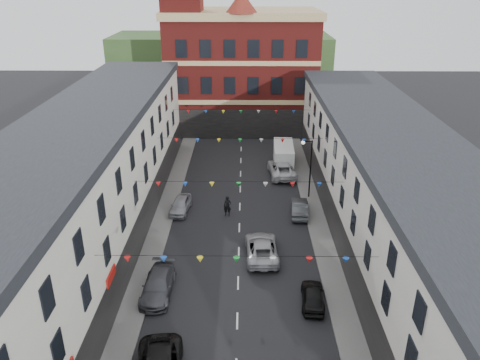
{
  "coord_description": "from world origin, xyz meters",
  "views": [
    {
      "loc": [
        0.41,
        -27.7,
        20.37
      ],
      "look_at": [
        0.05,
        8.33,
        4.42
      ],
      "focal_mm": 35.0,
      "sensor_mm": 36.0,
      "label": 1
    }
  ],
  "objects_px": {
    "car_right_d": "(313,296)",
    "pedestrian": "(227,206)",
    "car_left_d": "(158,285)",
    "car_left_e": "(181,205)",
    "white_van": "(283,155)",
    "moving_car": "(262,248)",
    "car_right_e": "(300,208)",
    "street_lamp": "(308,161)",
    "car_right_f": "(282,169)"
  },
  "relations": [
    {
      "from": "street_lamp",
      "to": "moving_car",
      "type": "distance_m",
      "value": 11.94
    },
    {
      "from": "car_right_e",
      "to": "moving_car",
      "type": "height_order",
      "value": "moving_car"
    },
    {
      "from": "street_lamp",
      "to": "car_right_d",
      "type": "distance_m",
      "value": 16.65
    },
    {
      "from": "street_lamp",
      "to": "car_left_d",
      "type": "relative_size",
      "value": 1.23
    },
    {
      "from": "car_left_e",
      "to": "moving_car",
      "type": "xyz_separation_m",
      "value": [
        7.3,
        -7.5,
        0.06
      ]
    },
    {
      "from": "pedestrian",
      "to": "white_van",
      "type": "bearing_deg",
      "value": 63.95
    },
    {
      "from": "street_lamp",
      "to": "car_right_e",
      "type": "xyz_separation_m",
      "value": [
        -1.05,
        -3.49,
        -3.22
      ]
    },
    {
      "from": "car_left_e",
      "to": "car_right_e",
      "type": "bearing_deg",
      "value": 2.8
    },
    {
      "from": "car_left_d",
      "to": "car_left_e",
      "type": "bearing_deg",
      "value": 91.51
    },
    {
      "from": "car_right_f",
      "to": "pedestrian",
      "type": "xyz_separation_m",
      "value": [
        -5.62,
        -9.38,
        0.15
      ]
    },
    {
      "from": "car_left_e",
      "to": "white_van",
      "type": "bearing_deg",
      "value": 53.28
    },
    {
      "from": "car_right_f",
      "to": "white_van",
      "type": "height_order",
      "value": "white_van"
    },
    {
      "from": "white_van",
      "to": "pedestrian",
      "type": "height_order",
      "value": "white_van"
    },
    {
      "from": "car_left_e",
      "to": "car_right_f",
      "type": "bearing_deg",
      "value": 46.16
    },
    {
      "from": "street_lamp",
      "to": "car_right_d",
      "type": "height_order",
      "value": "street_lamp"
    },
    {
      "from": "pedestrian",
      "to": "car_right_d",
      "type": "bearing_deg",
      "value": -63.77
    },
    {
      "from": "car_right_e",
      "to": "car_left_e",
      "type": "bearing_deg",
      "value": 1.97
    },
    {
      "from": "car_right_f",
      "to": "car_right_e",
      "type": "bearing_deg",
      "value": 91.94
    },
    {
      "from": "street_lamp",
      "to": "car_right_e",
      "type": "relative_size",
      "value": 1.44
    },
    {
      "from": "car_left_d",
      "to": "moving_car",
      "type": "distance_m",
      "value": 8.71
    },
    {
      "from": "car_right_f",
      "to": "white_van",
      "type": "xyz_separation_m",
      "value": [
        0.39,
        2.87,
        0.44
      ]
    },
    {
      "from": "car_left_e",
      "to": "pedestrian",
      "type": "xyz_separation_m",
      "value": [
        4.39,
        -0.76,
        0.28
      ]
    },
    {
      "from": "car_right_e",
      "to": "pedestrian",
      "type": "relative_size",
      "value": 2.17
    },
    {
      "from": "moving_car",
      "to": "pedestrian",
      "type": "relative_size",
      "value": 2.78
    },
    {
      "from": "car_right_e",
      "to": "car_right_f",
      "type": "distance_m",
      "value": 9.18
    },
    {
      "from": "car_left_d",
      "to": "street_lamp",
      "type": "bearing_deg",
      "value": 53.18
    },
    {
      "from": "moving_car",
      "to": "pedestrian",
      "type": "xyz_separation_m",
      "value": [
        -2.91,
        6.73,
        0.22
      ]
    },
    {
      "from": "moving_car",
      "to": "white_van",
      "type": "distance_m",
      "value": 19.24
    },
    {
      "from": "car_left_e",
      "to": "car_right_f",
      "type": "height_order",
      "value": "car_right_f"
    },
    {
      "from": "car_right_e",
      "to": "pedestrian",
      "type": "bearing_deg",
      "value": 6.83
    },
    {
      "from": "car_right_d",
      "to": "car_left_e",
      "type": "bearing_deg",
      "value": -46.69
    },
    {
      "from": "car_left_d",
      "to": "car_right_f",
      "type": "relative_size",
      "value": 0.84
    },
    {
      "from": "white_van",
      "to": "pedestrian",
      "type": "bearing_deg",
      "value": -113.9
    },
    {
      "from": "car_right_f",
      "to": "moving_car",
      "type": "distance_m",
      "value": 16.34
    },
    {
      "from": "car_left_e",
      "to": "car_right_e",
      "type": "relative_size",
      "value": 0.96
    },
    {
      "from": "car_left_d",
      "to": "pedestrian",
      "type": "bearing_deg",
      "value": 70.6
    },
    {
      "from": "car_right_d",
      "to": "pedestrian",
      "type": "distance_m",
      "value": 13.94
    },
    {
      "from": "car_left_e",
      "to": "car_right_d",
      "type": "bearing_deg",
      "value": -46.12
    },
    {
      "from": "car_left_d",
      "to": "car_right_d",
      "type": "relative_size",
      "value": 1.31
    },
    {
      "from": "street_lamp",
      "to": "car_right_f",
      "type": "relative_size",
      "value": 1.04
    },
    {
      "from": "car_left_e",
      "to": "car_right_e",
      "type": "distance_m",
      "value": 11.01
    },
    {
      "from": "moving_car",
      "to": "car_right_d",
      "type": "bearing_deg",
      "value": 117.24
    },
    {
      "from": "car_right_f",
      "to": "white_van",
      "type": "bearing_deg",
      "value": -102.06
    },
    {
      "from": "street_lamp",
      "to": "car_right_e",
      "type": "height_order",
      "value": "street_lamp"
    },
    {
      "from": "car_right_d",
      "to": "white_van",
      "type": "bearing_deg",
      "value": -84.82
    },
    {
      "from": "car_right_f",
      "to": "street_lamp",
      "type": "bearing_deg",
      "value": 105.68
    },
    {
      "from": "moving_car",
      "to": "car_right_e",
      "type": "bearing_deg",
      "value": -119.91
    },
    {
      "from": "car_right_f",
      "to": "pedestrian",
      "type": "relative_size",
      "value": 3.02
    },
    {
      "from": "car_left_e",
      "to": "car_right_e",
      "type": "height_order",
      "value": "car_right_e"
    },
    {
      "from": "car_left_e",
      "to": "white_van",
      "type": "xyz_separation_m",
      "value": [
        10.4,
        11.49,
        0.57
      ]
    }
  ]
}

